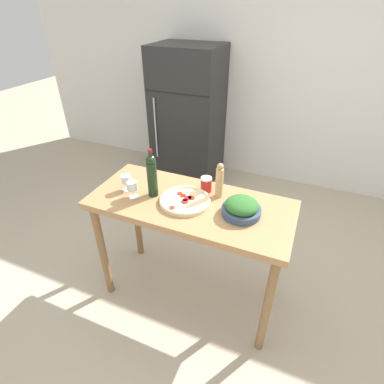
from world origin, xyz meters
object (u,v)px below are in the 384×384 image
(wine_glass_near, at_px, (132,187))
(pepper_mill, at_px, (219,181))
(salad_bowl, at_px, (242,208))
(wine_bottle, at_px, (152,175))
(wine_glass_far, at_px, (126,180))
(refrigerator, at_px, (188,116))
(salt_canister, at_px, (206,184))
(homemade_pizza, at_px, (185,200))

(wine_glass_near, relative_size, pepper_mill, 0.46)
(wine_glass_near, distance_m, salad_bowl, 0.73)
(wine_bottle, height_order, wine_glass_far, wine_bottle)
(wine_bottle, bearing_deg, pepper_mill, 20.75)
(refrigerator, height_order, wine_glass_far, refrigerator)
(wine_glass_near, distance_m, wine_glass_far, 0.10)
(wine_glass_near, bearing_deg, wine_glass_far, 146.06)
(wine_glass_near, height_order, salt_canister, wine_glass_near)
(salad_bowl, bearing_deg, refrigerator, 122.36)
(wine_bottle, xyz_separation_m, wine_glass_near, (-0.11, -0.07, -0.08))
(wine_bottle, relative_size, salt_canister, 3.15)
(wine_bottle, xyz_separation_m, wine_glass_far, (-0.20, -0.02, -0.08))
(wine_glass_near, xyz_separation_m, wine_glass_far, (-0.09, 0.06, 0.00))
(refrigerator, height_order, salt_canister, refrigerator)
(refrigerator, bearing_deg, homemade_pizza, -67.10)
(wine_bottle, bearing_deg, wine_glass_near, -146.97)
(refrigerator, distance_m, salad_bowl, 2.15)
(wine_glass_near, height_order, salad_bowl, wine_glass_near)
(homemade_pizza, relative_size, salt_canister, 3.13)
(homemade_pizza, height_order, salt_canister, salt_canister)
(refrigerator, relative_size, homemade_pizza, 4.80)
(wine_bottle, bearing_deg, salad_bowl, 1.84)
(wine_glass_far, relative_size, salad_bowl, 0.47)
(homemade_pizza, bearing_deg, salt_canister, 65.98)
(wine_glass_near, bearing_deg, salad_bowl, 7.39)
(wine_glass_near, height_order, wine_glass_far, same)
(salt_canister, bearing_deg, pepper_mill, -14.10)
(wine_glass_far, bearing_deg, salad_bowl, 2.52)
(homemade_pizza, bearing_deg, refrigerator, 112.90)
(wine_bottle, xyz_separation_m, salt_canister, (0.32, 0.18, -0.10))
(pepper_mill, height_order, homemade_pizza, pepper_mill)
(refrigerator, relative_size, wine_bottle, 4.77)
(refrigerator, relative_size, pepper_mill, 6.48)
(wine_glass_far, height_order, pepper_mill, pepper_mill)
(wine_glass_near, bearing_deg, wine_bottle, 33.03)
(wine_bottle, relative_size, wine_glass_far, 2.94)
(salad_bowl, bearing_deg, salt_canister, 150.90)
(wine_glass_far, distance_m, salad_bowl, 0.81)
(salad_bowl, bearing_deg, wine_bottle, -178.16)
(homemade_pizza, bearing_deg, wine_glass_near, -167.71)
(refrigerator, relative_size, salt_canister, 15.04)
(pepper_mill, distance_m, homemade_pizza, 0.26)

